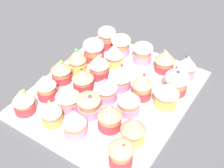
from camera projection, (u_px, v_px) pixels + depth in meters
The scene contains 28 objects.
ground_plane at pixel (112, 99), 86.80cm from camera, with size 180.00×180.00×3.00cm, color #4C4C51.
baking_tray at pixel (112, 94), 85.41cm from camera, with size 47.21×40.17×1.20cm.
cupcake_0 at pixel (121, 153), 65.45cm from camera, with size 5.80×5.80×6.71cm.
cupcake_1 at pixel (133, 129), 69.75cm from camera, with size 6.06×6.06×7.83cm.
cupcake_2 at pixel (167, 94), 78.69cm from camera, with size 6.60×6.60×7.80cm.
cupcake_3 at pixel (176, 82), 82.81cm from camera, with size 6.77×6.77×7.35cm.
cupcake_4 at pixel (187, 67), 87.62cm from camera, with size 5.47×5.47×7.64cm.
cupcake_5 at pixel (110, 116), 72.95cm from camera, with size 5.99×5.99×8.04cm.
cupcake_6 at pixel (129, 101), 77.02cm from camera, with size 5.97×5.97×7.42cm.
cupcake_7 at pixel (142, 86), 81.23cm from camera, with size 5.52×5.52×7.89cm.
cupcake_8 at pixel (165, 60), 89.98cm from camera, with size 6.11×6.11×7.46cm.
cupcake_9 at pixel (74, 122), 71.61cm from camera, with size 5.91×5.91×7.92cm.
cupcake_10 at pixel (89, 104), 76.92cm from camera, with size 6.28×6.28×6.59cm.
cupcake_11 at pixel (105, 88), 80.95cm from camera, with size 6.26×6.26×7.16cm.
cupcake_12 at pixel (120, 76), 83.93cm from camera, with size 6.69×6.69×7.94cm.
cupcake_13 at pixel (144, 53), 93.42cm from camera, with size 6.27×6.27×6.45cm.
cupcake_14 at pixel (51, 112), 74.25cm from camera, with size 5.26×5.26×7.46cm.
cupcake_15 at pixel (67, 96), 78.14cm from camera, with size 6.46×6.46×7.44cm.
cupcake_16 at pixel (83, 79), 84.02cm from camera, with size 6.11×6.11×6.83cm.
cupcake_17 at pixel (99, 66), 87.67cm from camera, with size 5.82×5.82×7.97cm.
cupcake_18 at pixel (114, 54), 91.85cm from camera, with size 5.74×5.74×7.46cm.
cupcake_19 at pixel (121, 44), 96.40cm from camera, with size 6.34×6.34×6.79cm.
cupcake_20 at pixel (23, 101), 77.15cm from camera, with size 5.53×5.53×7.57cm.
cupcake_21 at pixel (46, 86), 80.99cm from camera, with size 5.66×5.66×7.56cm.
cupcake_22 at pixel (61, 71), 86.51cm from camera, with size 5.92×5.92×7.24cm.
cupcake_23 at pixel (77, 59), 90.39cm from camera, with size 5.63×5.63×7.49cm.
cupcake_24 at pixel (93, 49), 94.17cm from camera, with size 6.64×6.64×7.22cm.
cupcake_25 at pixel (107, 37), 99.56cm from camera, with size 6.02×6.02×7.20cm.
Camera 1 is at (-52.18, -34.24, 58.97)cm, focal length 49.05 mm.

